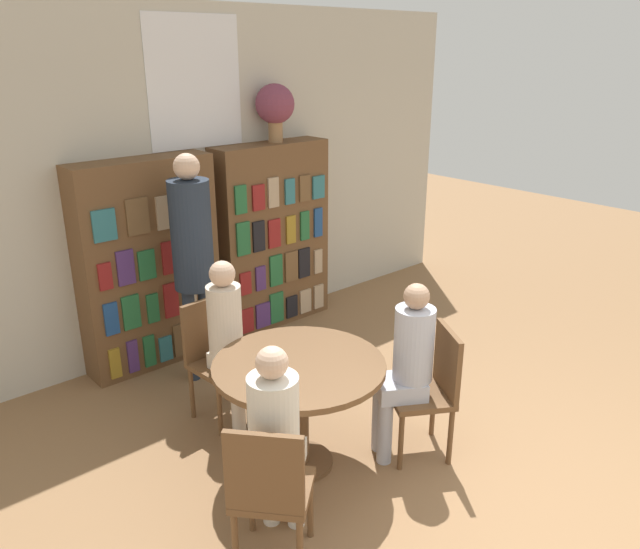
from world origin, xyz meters
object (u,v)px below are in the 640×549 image
at_px(bookshelf_left, 149,265).
at_px(librarian_standing, 192,244).
at_px(chair_near_camera, 270,488).
at_px(seated_reader_right, 406,361).
at_px(chair_far_side, 431,385).
at_px(bookshelf_right, 272,236).
at_px(seated_reader_back, 276,435).
at_px(flower_vase, 275,106).
at_px(reading_table, 299,383).
at_px(chair_left_side, 215,353).
at_px(seated_reader_left, 230,336).

distance_m(bookshelf_left, librarian_standing, 0.59).
distance_m(chair_near_camera, seated_reader_right, 1.31).
relative_size(chair_far_side, seated_reader_right, 0.73).
xyz_separation_m(chair_near_camera, seated_reader_right, (1.28, 0.21, 0.20)).
distance_m(bookshelf_right, chair_far_side, 2.53).
bearing_deg(bookshelf_right, bookshelf_left, 179.99).
bearing_deg(bookshelf_right, seated_reader_back, -127.04).
height_order(flower_vase, reading_table, flower_vase).
height_order(reading_table, chair_near_camera, chair_near_camera).
relative_size(chair_left_side, seated_reader_left, 0.72).
xyz_separation_m(flower_vase, seated_reader_back, (-1.92, -2.44, -1.42)).
relative_size(flower_vase, seated_reader_right, 0.43).
height_order(seated_reader_right, librarian_standing, librarian_standing).
relative_size(reading_table, seated_reader_right, 0.89).
relative_size(reading_table, seated_reader_back, 0.89).
bearing_deg(librarian_standing, chair_far_side, -72.21).
bearing_deg(reading_table, bookshelf_left, 90.15).
bearing_deg(chair_far_side, bookshelf_left, 48.87).
relative_size(flower_vase, chair_left_side, 0.58).
xyz_separation_m(bookshelf_right, flower_vase, (0.08, 0.00, 1.23)).
xyz_separation_m(chair_far_side, seated_reader_right, (-0.15, 0.09, 0.20)).
height_order(reading_table, chair_left_side, chair_left_side).
relative_size(seated_reader_left, seated_reader_right, 1.01).
distance_m(bookshelf_left, reading_table, 2.00).
relative_size(chair_near_camera, seated_reader_left, 0.72).
distance_m(bookshelf_left, flower_vase, 1.85).
relative_size(chair_near_camera, seated_reader_right, 0.73).
xyz_separation_m(chair_near_camera, librarian_standing, (0.81, 2.06, 0.66)).
bearing_deg(seated_reader_left, seated_reader_right, 117.04).
distance_m(bookshelf_left, chair_far_side, 2.59).
xyz_separation_m(bookshelf_right, librarian_standing, (-1.17, -0.50, 0.28)).
bearing_deg(flower_vase, librarian_standing, -157.83).
relative_size(bookshelf_left, chair_near_camera, 1.98).
xyz_separation_m(bookshelf_left, chair_near_camera, (-0.67, -2.56, -0.39)).
relative_size(flower_vase, seated_reader_left, 0.42).
relative_size(flower_vase, chair_near_camera, 0.58).
height_order(reading_table, seated_reader_back, seated_reader_back).
height_order(bookshelf_left, seated_reader_back, bookshelf_left).
distance_m(reading_table, seated_reader_right, 0.71).
relative_size(flower_vase, reading_table, 0.48).
height_order(chair_far_side, librarian_standing, librarian_standing).
bearing_deg(bookshelf_left, reading_table, -89.85).
relative_size(reading_table, librarian_standing, 0.59).
relative_size(seated_reader_right, seated_reader_back, 1.00).
bearing_deg(seated_reader_back, bookshelf_right, 102.48).
height_order(seated_reader_left, seated_reader_right, seated_reader_left).
xyz_separation_m(flower_vase, chair_near_camera, (-2.05, -2.56, -1.62)).
relative_size(chair_far_side, librarian_standing, 0.48).
bearing_deg(bookshelf_right, chair_left_side, -141.46).
bearing_deg(reading_table, chair_near_camera, -139.52).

